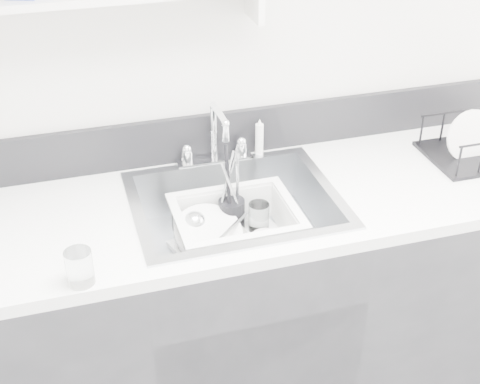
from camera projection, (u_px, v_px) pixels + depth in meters
name	position (u px, v px, depth m)	size (l,w,h in m)	color
room_shell	(382.00, 48.00, 1.01)	(3.50, 3.00, 2.60)	silver
counter_run	(236.00, 312.00, 2.31)	(3.20, 0.62, 0.92)	#26262A
backsplash	(211.00, 136.00, 2.27)	(3.20, 0.02, 0.16)	black
sink	(236.00, 224.00, 2.12)	(0.64, 0.52, 0.20)	silver
faucet	(215.00, 148.00, 2.24)	(0.26, 0.18, 0.23)	silver
side_sprayer	(259.00, 138.00, 2.28)	(0.03, 0.03, 0.14)	white
wash_tub	(236.00, 230.00, 2.10)	(0.38, 0.31, 0.15)	white
plate_stack	(211.00, 239.00, 2.11)	(0.26, 0.26, 0.10)	white
utensil_cup	(232.00, 212.00, 2.18)	(0.09, 0.09, 0.29)	black
ladle	(217.00, 233.00, 2.11)	(0.30, 0.11, 0.09)	silver
tumbler_in_tub	(259.00, 217.00, 2.18)	(0.07, 0.07, 0.10)	white
tumbler_counter	(80.00, 267.00, 1.71)	(0.07, 0.07, 0.10)	white
bowl_small	(266.00, 240.00, 2.13)	(0.09, 0.09, 0.03)	white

